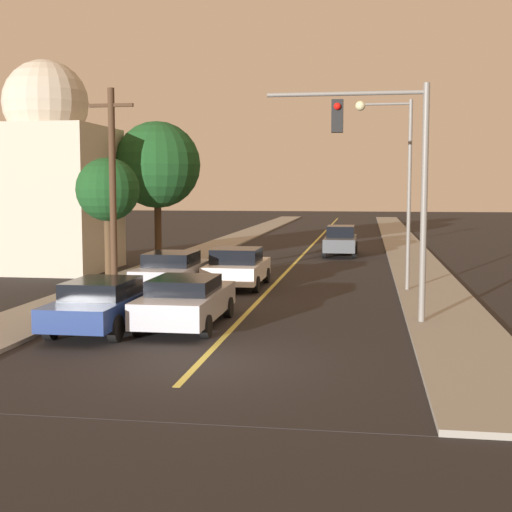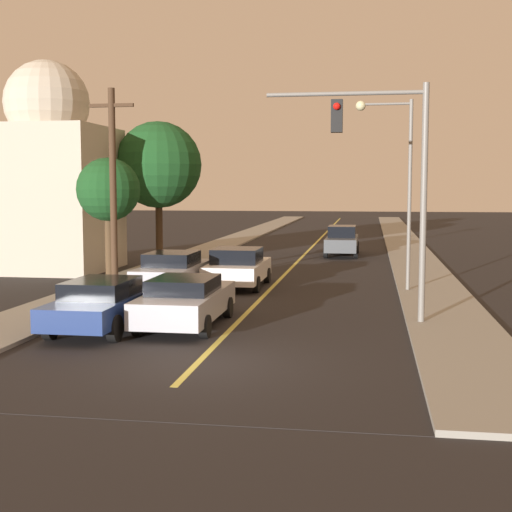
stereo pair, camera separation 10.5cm
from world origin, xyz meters
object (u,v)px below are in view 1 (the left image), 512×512
Objects in this scene: car_far_oncoming at (341,240)px; car_outer_lane_front at (104,303)px; car_near_lane_front at (186,300)px; streetlamp_right at (396,167)px; tree_left_near at (157,165)px; utility_pole_left at (113,187)px; tree_left_far at (108,191)px; traffic_signal_mast at (389,163)px; domed_building_left at (48,178)px; car_outer_lane_second at (173,271)px; car_near_lane_second at (237,267)px.

car_outer_lane_front is at bearing 76.00° from car_far_oncoming.
streetlamp_right reaches higher than car_near_lane_front.
car_far_oncoming is (5.55, 22.24, 0.11)m from car_outer_lane_front.
tree_left_near reaches higher than car_near_lane_front.
utility_pole_left reaches higher than tree_left_far.
car_near_lane_front is 2.22m from car_outer_lane_front.
domed_building_left is (-15.16, 10.99, -0.22)m from traffic_signal_mast.
car_outer_lane_front is at bearing -78.53° from tree_left_near.
car_far_oncoming is at bearing 76.00° from car_outer_lane_front.
utility_pole_left is at bearing 156.45° from traffic_signal_mast.
car_outer_lane_front is 0.69× the size of utility_pole_left.
car_outer_lane_second is 9.83m from traffic_signal_mast.
car_outer_lane_second is 3.74m from utility_pole_left.
car_near_lane_front is at bearing 20.08° from car_outer_lane_front.
car_outer_lane_front is 6.92m from car_outer_lane_second.
car_near_lane_second reaches higher than car_near_lane_front.
car_outer_lane_front is 7.09m from utility_pole_left.
utility_pole_left is (-9.52, 4.15, -0.64)m from traffic_signal_mast.
domed_building_left reaches higher than utility_pole_left.
utility_pole_left reaches higher than car_near_lane_front.
traffic_signal_mast is at bearing -50.69° from car_near_lane_second.
tree_left_far is at bearing 124.76° from car_near_lane_front.
tree_left_far is (0.46, -8.06, -1.21)m from tree_left_near.
car_near_lane_front is 1.01× the size of car_outer_lane_second.
tree_left_far reaches higher than car_near_lane_front.
tree_left_near is at bearing 127.91° from traffic_signal_mast.
traffic_signal_mast is 0.68× the size of domed_building_left.
car_near_lane_second is at bearing -23.86° from domed_building_left.
car_near_lane_second is 0.63× the size of tree_left_near.
domed_building_left is (-7.57, 12.91, 3.56)m from car_outer_lane_front.
streetlamp_right reaches higher than car_outer_lane_second.
tree_left_near is 1.43× the size of tree_left_far.
tree_left_far is (-2.74, 7.71, 2.99)m from car_outer_lane_front.
utility_pole_left is at bearing -147.32° from car_near_lane_second.
car_far_oncoming is 0.71× the size of utility_pole_left.
streetlamp_right is at bearing 86.23° from traffic_signal_mast.
car_near_lane_front is 1.09× the size of car_near_lane_second.
car_near_lane_second is 0.46× the size of domed_building_left.
domed_building_left is at bearing 120.38° from car_outer_lane_front.
tree_left_far is (-8.28, -14.53, 2.88)m from car_far_oncoming.
car_outer_lane_second is at bearing 146.61° from traffic_signal_mast.
traffic_signal_mast is 0.91× the size of utility_pole_left.
domed_building_left is at bearing 141.63° from car_outer_lane_second.
streetlamp_right is (2.46, -14.00, 3.72)m from car_far_oncoming.
utility_pole_left is at bearing 65.20° from car_far_oncoming.
traffic_signal_mast is at bearing -29.31° from tree_left_far.
tree_left_near is at bearing 109.40° from car_near_lane_front.
utility_pole_left reaches higher than streetlamp_right.
domed_building_left reaches higher than car_outer_lane_front.
car_near_lane_second is 8.89m from car_outer_lane_front.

